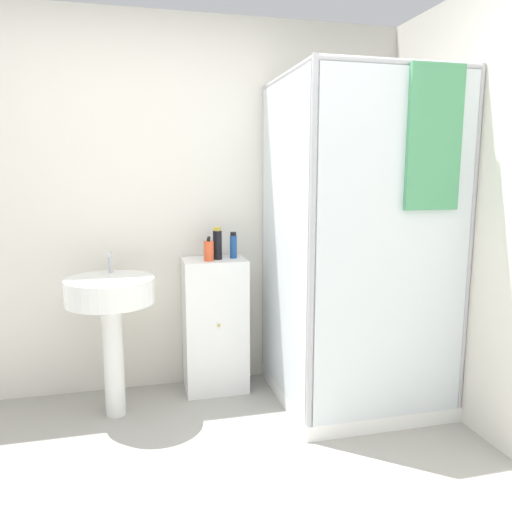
{
  "coord_description": "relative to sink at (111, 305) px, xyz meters",
  "views": [
    {
      "loc": [
        -0.2,
        -1.73,
        1.48
      ],
      "look_at": [
        0.5,
        1.1,
        0.99
      ],
      "focal_mm": 35.0,
      "sensor_mm": 36.0,
      "label": 1
    }
  ],
  "objects": [
    {
      "name": "shampoo_bottle_tall_black",
      "position": [
        0.69,
        0.21,
        0.32
      ],
      "size": [
        0.06,
        0.06,
        0.21
      ],
      "color": "black",
      "rests_on": "vanity_cabinet"
    },
    {
      "name": "sink",
      "position": [
        0.0,
        0.0,
        0.0
      ],
      "size": [
        0.52,
        0.52,
        0.99
      ],
      "color": "white",
      "rests_on": "ground_plane"
    },
    {
      "name": "soap_dispenser",
      "position": [
        0.62,
        0.17,
        0.28
      ],
      "size": [
        0.06,
        0.07,
        0.16
      ],
      "color": "#E5562D",
      "rests_on": "vanity_cabinet"
    },
    {
      "name": "wall_back",
      "position": [
        0.35,
        0.41,
        0.55
      ],
      "size": [
        6.4,
        0.06,
        2.5
      ],
      "primitive_type": "cube",
      "color": "silver",
      "rests_on": "ground_plane"
    },
    {
      "name": "lotion_bottle_white",
      "position": [
        0.7,
        0.28,
        0.27
      ],
      "size": [
        0.04,
        0.04,
        0.15
      ],
      "color": "#B299C6",
      "rests_on": "vanity_cabinet"
    },
    {
      "name": "shower_enclosure",
      "position": [
        1.47,
        -0.2,
        -0.16
      ],
      "size": [
        0.99,
        1.02,
        2.06
      ],
      "color": "white",
      "rests_on": "ground_plane"
    },
    {
      "name": "vanity_cabinet",
      "position": [
        0.66,
        0.23,
        -0.24
      ],
      "size": [
        0.42,
        0.32,
        0.91
      ],
      "color": "white",
      "rests_on": "ground_plane"
    },
    {
      "name": "shampoo_bottle_blue",
      "position": [
        0.8,
        0.23,
        0.3
      ],
      "size": [
        0.05,
        0.05,
        0.18
      ],
      "color": "#1E4C93",
      "rests_on": "vanity_cabinet"
    }
  ]
}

